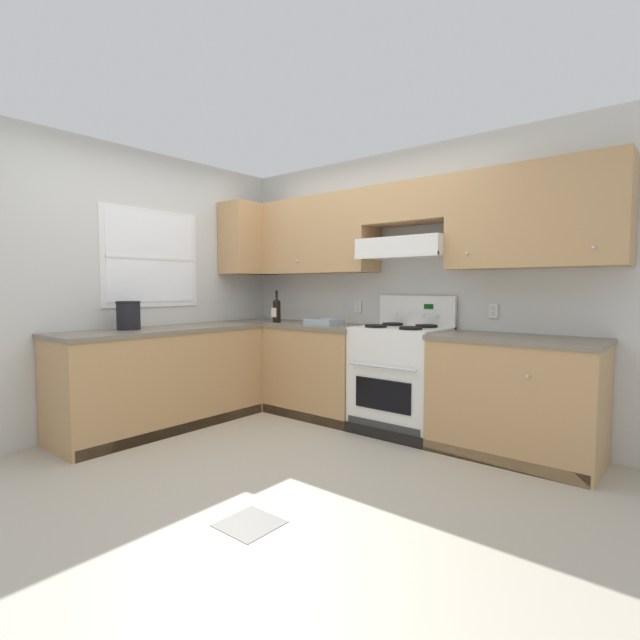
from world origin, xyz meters
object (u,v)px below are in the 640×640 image
bowl (324,323)px  stove (401,378)px  bucket (128,315)px  wine_bottle (277,310)px

bowl → stove: bearing=2.9°
stove → bowl: size_ratio=3.74×
bowl → bucket: size_ratio=1.30×
stove → bucket: 2.43m
stove → wine_bottle: 1.54m
stove → wine_bottle: wine_bottle is taller
wine_bottle → bucket: wine_bottle is taller
bucket → bowl: bearing=57.2°
bowl → bucket: (-0.96, -1.49, 0.11)m
wine_bottle → bucket: 1.49m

